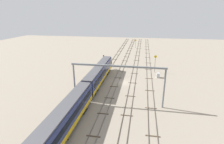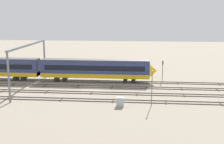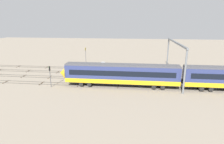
% 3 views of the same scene
% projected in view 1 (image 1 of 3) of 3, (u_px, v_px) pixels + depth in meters
% --- Properties ---
extents(ground_plane, '(199.42, 199.42, 0.00)m').
position_uv_depth(ground_plane, '(124.00, 83.00, 51.97)').
color(ground_plane, gray).
extents(track_near_foreground, '(183.42, 2.40, 0.16)m').
position_uv_depth(track_near_foreground, '(149.00, 84.00, 50.76)').
color(track_near_foreground, '#59544C').
rests_on(track_near_foreground, ground).
extents(track_second_near, '(183.42, 2.40, 0.16)m').
position_uv_depth(track_second_near, '(133.00, 83.00, 51.55)').
color(track_second_near, '#59544C').
rests_on(track_second_near, ground).
extents(track_middle, '(183.42, 2.40, 0.16)m').
position_uv_depth(track_middle, '(116.00, 82.00, 52.35)').
color(track_middle, '#59544C').
rests_on(track_middle, ground).
extents(track_with_train, '(183.42, 2.40, 0.16)m').
position_uv_depth(track_with_train, '(100.00, 81.00, 53.14)').
color(track_with_train, '#59544C').
rests_on(track_with_train, ground).
extents(overhead_gantry, '(0.40, 20.26, 8.99)m').
position_uv_depth(overhead_gantry, '(118.00, 75.00, 37.73)').
color(overhead_gantry, slate).
rests_on(overhead_gantry, ground).
extents(speed_sign_near_foreground, '(0.14, 0.93, 5.98)m').
position_uv_depth(speed_sign_near_foreground, '(155.00, 61.00, 59.73)').
color(speed_sign_near_foreground, '#4C4C51').
rests_on(speed_sign_near_foreground, ground).
extents(speed_sign_distant_end, '(0.14, 0.94, 4.91)m').
position_uv_depth(speed_sign_distant_end, '(136.00, 42.00, 102.05)').
color(speed_sign_distant_end, '#4C4C51').
rests_on(speed_sign_distant_end, ground).
extents(signal_light_trackside_approach, '(0.31, 0.32, 4.60)m').
position_uv_depth(signal_light_trackside_approach, '(104.00, 59.00, 65.88)').
color(signal_light_trackside_approach, '#4C4C51').
rests_on(signal_light_trackside_approach, ground).
extents(relay_cabinet, '(1.25, 0.82, 1.49)m').
position_uv_depth(relay_cabinet, '(158.00, 75.00, 55.73)').
color(relay_cabinet, '#B2B7BC').
rests_on(relay_cabinet, ground).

